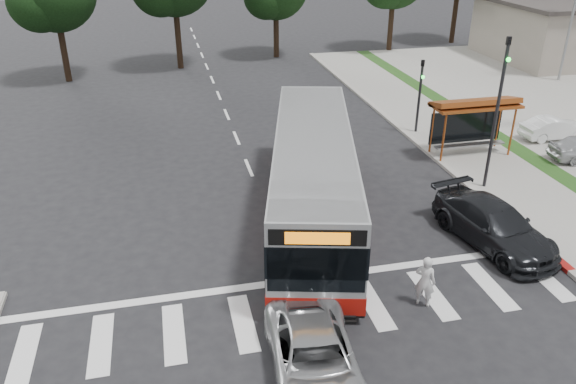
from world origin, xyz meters
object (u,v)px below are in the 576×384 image
object	(u,v)px
transit_bus	(313,177)
pedestrian	(425,281)
silver_suv_south	(314,359)
dark_sedan	(494,225)

from	to	relation	value
transit_bus	pedestrian	bearing A→B (deg)	-58.91
pedestrian	silver_suv_south	distance (m)	4.62
silver_suv_south	dark_sedan	bearing A→B (deg)	36.84
transit_bus	dark_sedan	size ratio (longest dim) A/B	2.51
pedestrian	silver_suv_south	size ratio (longest dim) A/B	0.36
silver_suv_south	transit_bus	bearing A→B (deg)	80.22
transit_bus	pedestrian	world-z (taller)	transit_bus
transit_bus	silver_suv_south	bearing A→B (deg)	-90.43
pedestrian	silver_suv_south	world-z (taller)	pedestrian
transit_bus	silver_suv_south	world-z (taller)	transit_bus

